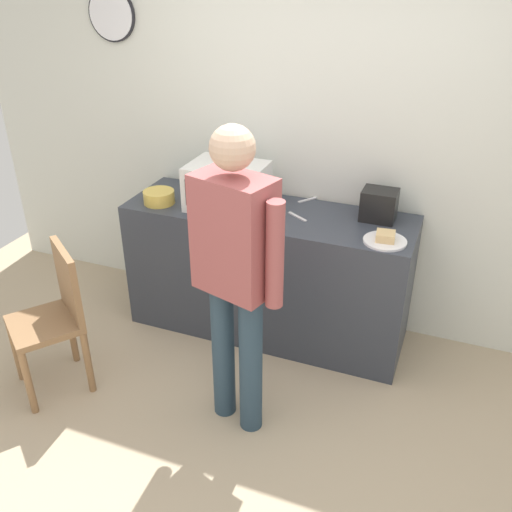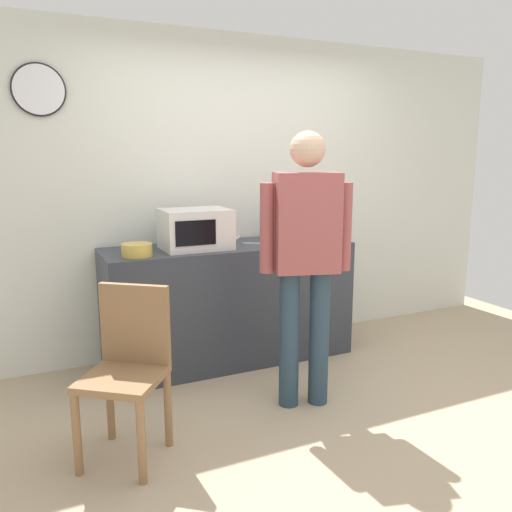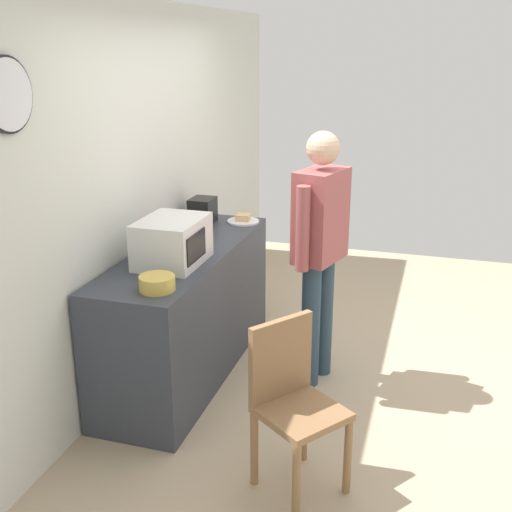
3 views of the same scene
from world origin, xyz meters
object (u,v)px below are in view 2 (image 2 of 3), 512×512
Objects in this scene: salad_bowl at (137,250)px; fork_utensil at (238,238)px; sandwich_plate at (327,239)px; toaster at (298,225)px; person_standing at (306,250)px; wooden_chair at (128,364)px; spoon_utensil at (254,243)px; microwave at (195,229)px.

salad_bowl is 1.25× the size of fork_utensil.
fork_utensil is (0.94, 0.42, -0.04)m from salad_bowl.
toaster is (-0.10, 0.31, 0.08)m from sandwich_plate.
person_standing reaches higher than wooden_chair.
toaster is 0.23× the size of wooden_chair.
sandwich_plate is at bearing 49.55° from person_standing.
spoon_utensil reaches higher than wooden_chair.
person_standing is at bearing -130.45° from sandwich_plate.
salad_bowl is 1.03m from wooden_chair.
fork_utensil is at bearing 88.31° from person_standing.
microwave is at bearing 12.89° from salad_bowl.
fork_utensil is 0.18× the size of wooden_chair.
microwave is 0.49m from salad_bowl.
toaster is 1.29× the size of spoon_utensil.
toaster is at bearing 11.06° from salad_bowl.
salad_bowl is 1.20m from person_standing.
salad_bowl reaches higher than spoon_utensil.
spoon_utensil is 0.18× the size of wooden_chair.
wooden_chair is at bearing -175.04° from person_standing.
sandwich_plate is at bearing -0.99° from salad_bowl.
person_standing reaches higher than salad_bowl.
wooden_chair is (-1.16, -0.10, -0.52)m from person_standing.
toaster is at bearing 108.17° from sandwich_plate.
sandwich_plate is 0.34m from toaster.
toaster is at bearing 34.45° from wooden_chair.
fork_utensil is 1.21m from person_standing.
toaster is 0.12× the size of person_standing.
spoon_utensil is at bearing 2.00° from microwave.
salad_bowl reaches higher than fork_utensil.
sandwich_plate is 0.28× the size of wooden_chair.
wooden_chair is (-1.70, -1.17, -0.52)m from toaster.
spoon_utensil is 0.10× the size of person_standing.
microwave is at bearing 116.21° from person_standing.
person_standing reaches higher than spoon_utensil.
person_standing is at bearing -117.01° from toaster.
salad_bowl is (-0.47, -0.11, -0.11)m from microwave.
microwave is 0.53× the size of wooden_chair.
person_standing is 1.89× the size of wooden_chair.
person_standing reaches higher than toaster.
toaster is (1.45, 0.28, 0.06)m from salad_bowl.
salad_bowl is 1.03m from fork_utensil.
sandwich_plate is 1.52× the size of fork_utensil.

